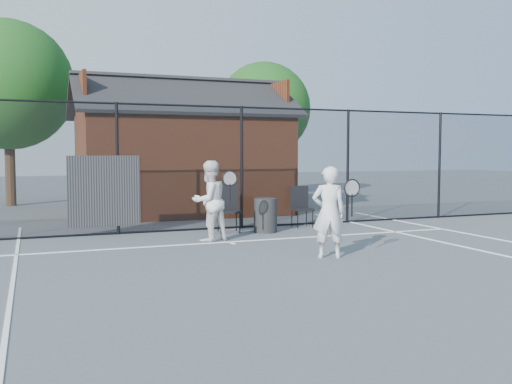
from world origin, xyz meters
name	(u,v)px	position (x,y,z in m)	size (l,w,h in m)	color
ground	(291,270)	(0.00, 0.00, 0.00)	(80.00, 80.00, 0.00)	#4C5057
court_lines	(331,287)	(0.00, -1.32, 0.01)	(11.02, 18.00, 0.01)	white
fence	(190,170)	(-0.30, 5.00, 1.45)	(22.04, 3.00, 3.00)	black
clubhouse	(182,161)	(0.50, 9.00, 1.61)	(6.50, 4.36, 4.19)	brown
tree_left	(8,85)	(-4.50, 13.50, 4.19)	(4.48, 4.48, 6.44)	black
tree_right	(264,109)	(5.50, 14.50, 3.71)	(3.97, 3.97, 5.70)	black
player_front	(329,212)	(1.07, 0.69, 0.82)	(0.78, 0.62, 1.63)	white
player_back	(209,201)	(-0.35, 3.31, 0.85)	(1.01, 0.90, 1.70)	white
chair_left	(229,209)	(0.45, 4.37, 0.55)	(0.53, 0.55, 1.10)	black
chair_right	(302,207)	(2.47, 4.60, 0.50)	(0.48, 0.50, 1.00)	black
waste_bin	(265,215)	(1.26, 4.10, 0.40)	(0.55, 0.55, 0.80)	#242424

